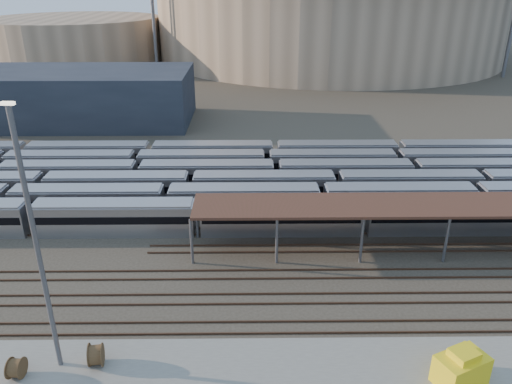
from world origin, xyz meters
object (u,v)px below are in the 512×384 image
at_px(yard_light_pole, 37,247).
at_px(cable_reel_east, 96,355).
at_px(yellow_equipment, 461,370).
at_px(cable_reel_west, 16,368).

bearing_deg(yard_light_pole, cable_reel_east, -0.87).
xyz_separation_m(cable_reel_east, yellow_equipment, (26.56, -2.08, 0.24)).
height_order(cable_reel_west, yard_light_pole, yard_light_pole).
height_order(yard_light_pole, yellow_equipment, yard_light_pole).
bearing_deg(cable_reel_west, yard_light_pole, 24.95).
xyz_separation_m(cable_reel_west, cable_reel_east, (5.43, 1.19, 0.09)).
bearing_deg(yellow_equipment, cable_reel_west, 153.43).
relative_size(cable_reel_west, yellow_equipment, 0.44).
height_order(cable_reel_west, cable_reel_east, cable_reel_east).
bearing_deg(cable_reel_east, yellow_equipment, -4.47).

